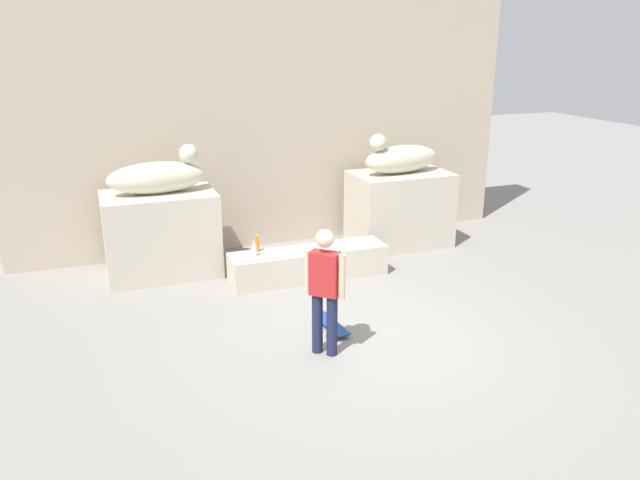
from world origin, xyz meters
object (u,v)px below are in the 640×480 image
(skater, at_px, (325,287))
(bottle_clear, at_px, (254,250))
(statue_reclining_left, at_px, (159,176))
(statue_reclining_right, at_px, (400,158))
(skateboard, at_px, (331,324))
(bottle_orange, at_px, (257,245))

(skater, relative_size, bottle_clear, 6.58)
(statue_reclining_left, relative_size, statue_reclining_right, 0.97)
(statue_reclining_left, xyz_separation_m, skater, (1.53, -3.60, -0.78))
(skateboard, relative_size, bottle_orange, 2.82)
(skater, xyz_separation_m, bottle_clear, (-0.24, 2.52, -0.31))
(statue_reclining_left, distance_m, bottle_clear, 2.00)
(statue_reclining_right, height_order, bottle_orange, statue_reclining_right)
(bottle_clear, bearing_deg, skateboard, -73.08)
(statue_reclining_left, relative_size, skater, 0.97)
(skater, height_order, skateboard, skater)
(statue_reclining_left, height_order, statue_reclining_right, same)
(skater, bearing_deg, skateboard, 104.34)
(statue_reclining_right, distance_m, bottle_clear, 3.50)
(statue_reclining_right, height_order, skater, statue_reclining_right)
(statue_reclining_left, height_order, skateboard, statue_reclining_left)
(skater, distance_m, bottle_orange, 2.74)
(skater, xyz_separation_m, skateboard, (0.34, 0.63, -0.86))
(skater, bearing_deg, bottle_clear, 138.07)
(skateboard, bearing_deg, statue_reclining_left, -152.90)
(skater, height_order, bottle_orange, skater)
(statue_reclining_right, height_order, skateboard, statue_reclining_right)
(skater, distance_m, bottle_clear, 2.55)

